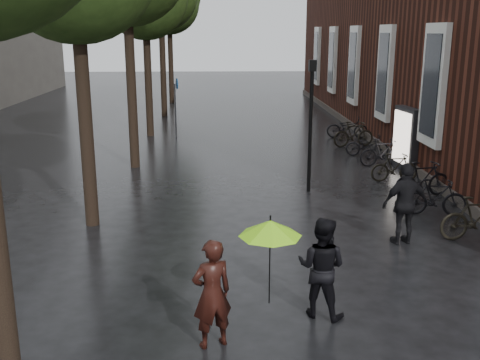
{
  "coord_description": "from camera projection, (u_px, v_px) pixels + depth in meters",
  "views": [
    {
      "loc": [
        -1.03,
        -6.09,
        4.58
      ],
      "look_at": [
        -0.56,
        5.49,
        1.49
      ],
      "focal_mm": 42.0,
      "sensor_mm": 36.0,
      "label": 1
    }
  ],
  "objects": [
    {
      "name": "person_black",
      "position": [
        321.0,
        267.0,
        9.14
      ],
      "size": [
        1.03,
        0.95,
        1.7
      ],
      "primitive_type": "imported",
      "rotation": [
        0.0,
        0.0,
        2.67
      ],
      "color": "black",
      "rests_on": "ground"
    },
    {
      "name": "lamp_post",
      "position": [
        311.0,
        113.0,
        15.91
      ],
      "size": [
        0.2,
        0.2,
        3.8
      ],
      "rotation": [
        0.0,
        0.0,
        -0.27
      ],
      "color": "black",
      "rests_on": "ground"
    },
    {
      "name": "lime_umbrella",
      "position": [
        270.0,
        228.0,
        8.4
      ],
      "size": [
        0.97,
        0.97,
        1.44
      ],
      "rotation": [
        0.0,
        0.0,
        0.26
      ],
      "color": "black",
      "rests_on": "ground"
    },
    {
      "name": "cycle_sign",
      "position": [
        176.0,
        99.0,
        24.49
      ],
      "size": [
        0.14,
        0.47,
        2.58
      ],
      "rotation": [
        0.0,
        0.0,
        0.25
      ],
      "color": "#262628",
      "rests_on": "ground"
    },
    {
      "name": "person_burgundy",
      "position": [
        212.0,
        294.0,
        8.23
      ],
      "size": [
        0.73,
        0.61,
        1.69
      ],
      "primitive_type": "imported",
      "rotation": [
        0.0,
        0.0,
        3.54
      ],
      "color": "black",
      "rests_on": "ground"
    },
    {
      "name": "parked_bicycles",
      "position": [
        387.0,
        157.0,
        18.76
      ],
      "size": [
        2.07,
        13.18,
        1.04
      ],
      "color": "black",
      "rests_on": "ground"
    },
    {
      "name": "ad_lightbox",
      "position": [
        406.0,
        139.0,
        18.82
      ],
      "size": [
        0.32,
        1.4,
        2.12
      ],
      "rotation": [
        0.0,
        0.0,
        0.13
      ],
      "color": "black",
      "rests_on": "ground"
    },
    {
      "name": "pedestrian_walking",
      "position": [
        405.0,
        204.0,
        12.26
      ],
      "size": [
        1.13,
        0.63,
        1.82
      ],
      "primitive_type": "imported",
      "rotation": [
        0.0,
        0.0,
        3.33
      ],
      "color": "black",
      "rests_on": "ground"
    }
  ]
}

